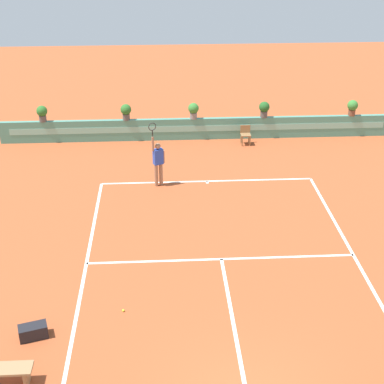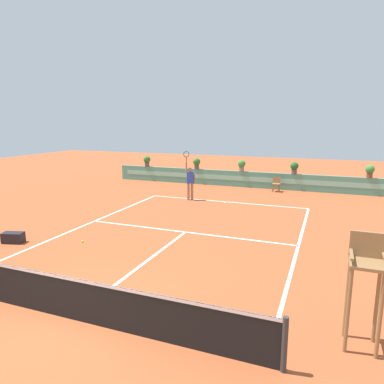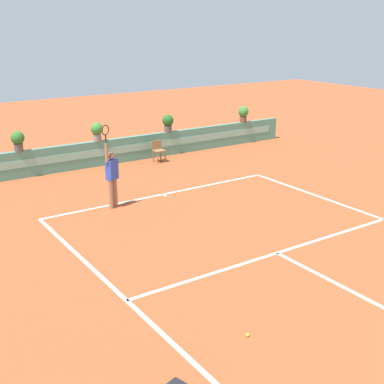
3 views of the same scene
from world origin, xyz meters
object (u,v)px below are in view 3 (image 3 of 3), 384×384
Objects in this scene: ball_kid_chair at (158,150)px; potted_plant_far_right at (243,113)px; potted_plant_centre at (97,130)px; potted_plant_left at (18,140)px; tennis_player at (112,174)px; tennis_ball_near_baseline at (248,335)px; potted_plant_right at (168,122)px.

ball_kid_chair is 1.17× the size of potted_plant_far_right.
ball_kid_chair is 2.59m from potted_plant_centre.
potted_plant_centre reaches higher than ball_kid_chair.
potted_plant_left and potted_plant_far_right have the same top height.
potted_plant_left is at bearing 106.55° from tennis_player.
tennis_ball_near_baseline is at bearing -128.73° from potted_plant_far_right.
potted_plant_right is at bearing 44.39° from tennis_player.
potted_plant_far_right is at bearing 28.00° from tennis_player.
tennis_ball_near_baseline is 0.09× the size of potted_plant_left.
potted_plant_centre and potted_plant_right have the same top height.
potted_plant_centre is (2.61, 12.34, 1.38)m from tennis_ball_near_baseline.
potted_plant_right is at bearing 38.60° from ball_kid_chair.
potted_plant_centre is at bearing 0.00° from potted_plant_left.
potted_plant_centre is 1.00× the size of potted_plant_left.
potted_plant_left is at bearing 91.95° from tennis_ball_near_baseline.
tennis_ball_near_baseline is (-4.91, -11.61, -0.44)m from ball_kid_chair.
ball_kid_chair is at bearing -17.66° from potted_plant_centre.
potted_plant_left reaches higher than ball_kid_chair.
tennis_player is 3.57× the size of potted_plant_centre.
potted_plant_far_right is (9.90, 12.34, 1.38)m from tennis_ball_near_baseline.
potted_plant_centre is at bearing 162.34° from ball_kid_chair.
tennis_player is at bearing -73.45° from potted_plant_left.
tennis_player is 3.57× the size of potted_plant_right.
potted_plant_left is (-6.25, 0.00, 0.00)m from potted_plant_right.
potted_plant_right reaches higher than tennis_ball_near_baseline.
ball_kid_chair is 12.50× the size of tennis_ball_near_baseline.
ball_kid_chair is 5.46m from potted_plant_left.
potted_plant_right is 6.25m from potted_plant_left.
potted_plant_left is (-1.41, 4.74, 0.36)m from tennis_player.
potted_plant_far_right is (4.99, 0.73, 0.93)m from ball_kid_chair.
potted_plant_far_right is (10.32, 0.00, 0.00)m from potted_plant_left.
tennis_ball_near_baseline is at bearing -115.28° from potted_plant_right.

